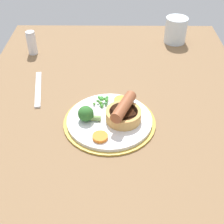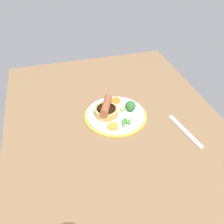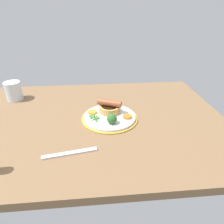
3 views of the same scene
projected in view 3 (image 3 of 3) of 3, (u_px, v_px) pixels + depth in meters
dining_table at (98, 121)px, 86.50cm from camera, size 110.00×80.00×3.00cm
dinner_plate at (111, 117)px, 84.92cm from camera, size 23.89×23.89×1.40cm
sausage_pudding at (111, 107)px, 86.56cm from camera, size 10.66×9.03×5.75cm
pea_pile at (95, 117)px, 81.77cm from camera, size 4.43×4.23×1.78cm
broccoli_floret_far at (113, 119)px, 78.57cm from camera, size 4.05×5.82×4.05cm
carrot_slice_0 at (93, 112)px, 86.46cm from camera, size 4.51×4.51×0.78cm
carrot_slice_3 at (128, 117)px, 83.03cm from camera, size 4.32×4.32×0.90cm
fork at (71, 153)px, 65.23cm from camera, size 18.01×4.59×0.60cm
drinking_glass at (15, 91)px, 99.83cm from camera, size 7.96×7.96×9.27cm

